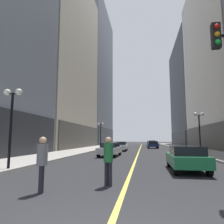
% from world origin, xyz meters
% --- Properties ---
extents(ground_plane, '(200.00, 200.00, 0.00)m').
position_xyz_m(ground_plane, '(0.00, 35.00, 0.00)').
color(ground_plane, '#262628').
extents(sidewalk_left, '(4.50, 78.00, 0.15)m').
position_xyz_m(sidewalk_left, '(-8.25, 35.00, 0.07)').
color(sidewalk_left, '#9E9991').
rests_on(sidewalk_left, ground).
extents(sidewalk_right, '(4.50, 78.00, 0.15)m').
position_xyz_m(sidewalk_right, '(8.25, 35.00, 0.07)').
color(sidewalk_right, '#9E9991').
rests_on(sidewalk_right, ground).
extents(lane_centre_stripe, '(0.16, 70.00, 0.01)m').
position_xyz_m(lane_centre_stripe, '(0.00, 35.00, 0.00)').
color(lane_centre_stripe, '#E5D64C').
rests_on(lane_centre_stripe, ground).
extents(building_left_mid, '(16.00, 24.00, 35.26)m').
position_xyz_m(building_left_mid, '(-18.40, 34.50, 17.58)').
color(building_left_mid, '#B7AD99').
rests_on(building_left_mid, ground).
extents(building_left_far, '(11.93, 26.00, 43.70)m').
position_xyz_m(building_left_far, '(-16.36, 60.00, 21.76)').
color(building_left_far, slate).
rests_on(building_left_far, ground).
extents(building_right_far, '(15.41, 26.00, 30.36)m').
position_xyz_m(building_right_far, '(18.10, 60.00, 15.13)').
color(building_right_far, '#4C515B').
rests_on(building_right_far, ground).
extents(car_green, '(1.80, 4.13, 1.32)m').
position_xyz_m(car_green, '(2.89, 8.49, 0.72)').
color(car_green, '#196038').
rests_on(car_green, ground).
extents(car_silver, '(1.93, 4.29, 1.32)m').
position_xyz_m(car_silver, '(-2.63, 17.31, 0.72)').
color(car_silver, '#B7B7BC').
rests_on(car_silver, ground).
extents(car_white, '(1.95, 4.20, 1.32)m').
position_xyz_m(car_white, '(-2.62, 27.00, 0.72)').
color(car_white, silver).
rests_on(car_white, ground).
extents(car_navy, '(1.97, 4.09, 1.32)m').
position_xyz_m(car_navy, '(2.33, 36.29, 0.72)').
color(car_navy, '#141E4C').
rests_on(car_navy, ground).
extents(car_black, '(2.05, 4.40, 1.32)m').
position_xyz_m(car_black, '(2.41, 47.18, 0.72)').
color(car_black, black).
rests_on(car_black, ground).
extents(car_blue, '(1.91, 4.36, 1.32)m').
position_xyz_m(car_blue, '(3.08, 56.86, 0.72)').
color(car_blue, navy).
rests_on(car_blue, ground).
extents(pedestrian_in_grey_suit, '(0.43, 0.43, 1.75)m').
position_xyz_m(pedestrian_in_grey_suit, '(-2.53, 3.10, 1.02)').
color(pedestrian_in_grey_suit, black).
rests_on(pedestrian_in_grey_suit, ground).
extents(pedestrian_in_green_parka, '(0.44, 0.44, 1.75)m').
position_xyz_m(pedestrian_in_green_parka, '(-0.61, 4.37, 1.02)').
color(pedestrian_in_green_parka, black).
rests_on(pedestrian_in_green_parka, ground).
extents(street_lamp_left_near, '(1.06, 0.36, 4.43)m').
position_xyz_m(street_lamp_left_near, '(-6.40, 7.06, 3.26)').
color(street_lamp_left_near, black).
rests_on(street_lamp_left_near, ground).
extents(street_lamp_left_far, '(1.06, 0.36, 4.43)m').
position_xyz_m(street_lamp_left_far, '(-6.40, 31.12, 3.26)').
color(street_lamp_left_far, black).
rests_on(street_lamp_left_far, ground).
extents(street_lamp_right_mid, '(1.06, 0.36, 4.43)m').
position_xyz_m(street_lamp_right_mid, '(6.40, 19.43, 3.26)').
color(street_lamp_right_mid, black).
rests_on(street_lamp_right_mid, ground).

